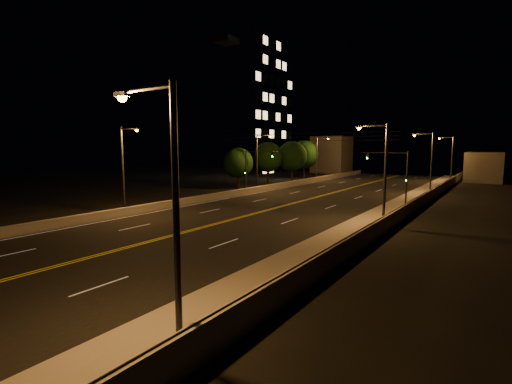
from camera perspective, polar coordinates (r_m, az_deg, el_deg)
The scene contains 25 objects.
ground at distance 21.96m, azimuth -32.76°, elevation -10.91°, with size 160.00×160.00×0.00m, color black.
road at distance 34.71m, azimuth -0.91°, elevation -3.53°, with size 18.00×120.00×0.02m, color black.
sidewalk at distance 30.00m, azimuth 16.38°, elevation -5.21°, with size 3.60×120.00×0.30m, color gray.
curb at distance 30.60m, azimuth 13.03°, elevation -5.01°, with size 0.14×120.00×0.15m, color gray.
parapet_wall at distance 29.43m, azimuth 19.50°, elevation -4.26°, with size 0.30×120.00×1.00m, color #AB9D8E.
jersey_barrier at distance 40.59m, azimuth -11.77°, elevation -1.60°, with size 0.45×120.00×0.78m, color #AB9D8E.
distant_building_right at distance 80.09m, azimuth 31.70°, elevation 3.31°, with size 6.00×10.00×5.36m, color #6E645C.
distant_building_left at distance 93.49m, azimuth 11.56°, elevation 5.65°, with size 8.00×8.00×8.87m, color #6E645C.
parapet_rail at distance 29.34m, azimuth 19.54°, elevation -3.25°, with size 0.06×0.06×120.00m, color black.
lane_markings at distance 34.65m, azimuth -0.98°, elevation -3.53°, with size 17.32×116.00×0.00m.
streetlight_0 at distance 10.92m, azimuth -13.34°, elevation -1.47°, with size 2.55×0.28×8.13m.
streetlight_1 at distance 30.62m, azimuth 18.75°, elevation 3.65°, with size 2.55×0.28×8.13m.
streetlight_2 at distance 52.14m, azimuth 25.09°, elevation 4.57°, with size 2.55×0.28×8.13m.
streetlight_3 at distance 73.71m, azimuth 27.70°, elevation 4.94°, with size 2.55×0.28×8.13m.
streetlight_4 at distance 36.61m, azimuth -19.54°, elevation 4.10°, with size 2.55×0.28×8.13m.
streetlight_5 at distance 53.36m, azimuth 0.43°, elevation 5.26°, with size 2.55×0.28×8.13m.
streetlight_6 at distance 71.38m, azimuth 9.56°, elevation 5.59°, with size 2.55×0.28×8.13m.
traffic_signal_right at distance 42.39m, azimuth 20.86°, elevation 3.01°, with size 5.11×0.31×5.90m.
traffic_signal_left at distance 50.03m, azimuth -0.59°, elevation 4.00°, with size 5.11×0.31×5.90m.
overhead_wires at distance 42.30m, azimuth 6.49°, elevation 8.36°, with size 22.00×0.03×0.83m.
building_tower at distance 81.77m, azimuth -4.47°, elevation 12.32°, with size 24.00×15.00×29.18m.
tree_0 at distance 56.43m, azimuth -2.75°, elevation 4.51°, with size 4.60×4.60×6.24m.
tree_1 at distance 65.94m, azimuth 1.84°, elevation 5.37°, with size 5.29×5.29×7.17m.
tree_2 at distance 68.39m, azimuth 5.60°, elevation 5.50°, with size 5.43×5.43×7.36m.
tree_3 at distance 75.21m, azimuth 7.45°, elevation 5.73°, with size 5.63×5.63×7.63m.
Camera 1 is at (19.43, -8.06, 6.32)m, focal length 26.00 mm.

